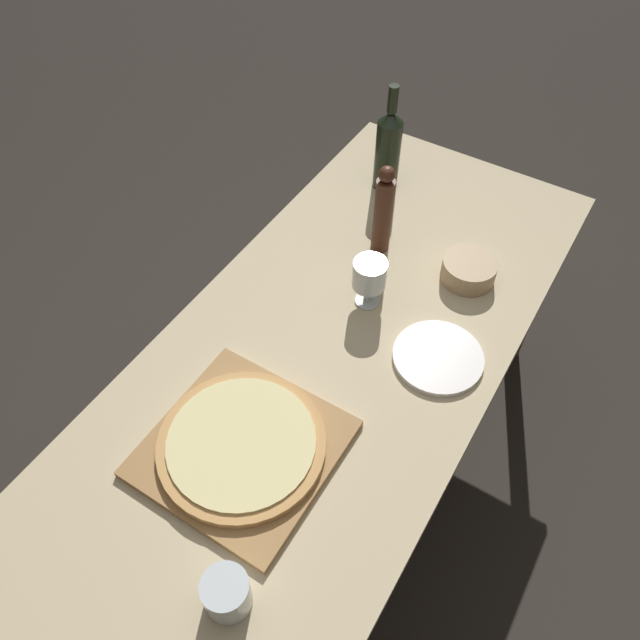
{
  "coord_description": "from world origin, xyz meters",
  "views": [
    {
      "loc": [
        0.45,
        -0.76,
        1.93
      ],
      "look_at": [
        -0.04,
        0.03,
        0.79
      ],
      "focal_mm": 35.0,
      "sensor_mm": 36.0,
      "label": 1
    }
  ],
  "objects_px": {
    "pepper_mill": "(383,211)",
    "small_bowl": "(469,270)",
    "wine_bottle": "(388,148)",
    "wine_glass": "(370,276)",
    "pizza": "(242,443)"
  },
  "relations": [
    {
      "from": "wine_bottle",
      "to": "wine_glass",
      "type": "distance_m",
      "value": 0.48
    },
    {
      "from": "pepper_mill",
      "to": "wine_glass",
      "type": "height_order",
      "value": "pepper_mill"
    },
    {
      "from": "wine_bottle",
      "to": "small_bowl",
      "type": "xyz_separation_m",
      "value": [
        0.37,
        -0.23,
        -0.1
      ]
    },
    {
      "from": "wine_glass",
      "to": "small_bowl",
      "type": "bearing_deg",
      "value": 49.35
    },
    {
      "from": "wine_glass",
      "to": "pizza",
      "type": "bearing_deg",
      "value": -92.7
    },
    {
      "from": "pepper_mill",
      "to": "wine_glass",
      "type": "relative_size",
      "value": 1.95
    },
    {
      "from": "pizza",
      "to": "wine_bottle",
      "type": "bearing_deg",
      "value": 99.73
    },
    {
      "from": "pizza",
      "to": "wine_glass",
      "type": "height_order",
      "value": "wine_glass"
    },
    {
      "from": "wine_bottle",
      "to": "small_bowl",
      "type": "bearing_deg",
      "value": -31.84
    },
    {
      "from": "pepper_mill",
      "to": "wine_bottle",
      "type": "bearing_deg",
      "value": 115.17
    },
    {
      "from": "wine_glass",
      "to": "wine_bottle",
      "type": "bearing_deg",
      "value": 113.0
    },
    {
      "from": "small_bowl",
      "to": "pepper_mill",
      "type": "bearing_deg",
      "value": -175.6
    },
    {
      "from": "pizza",
      "to": "wine_glass",
      "type": "xyz_separation_m",
      "value": [
        0.02,
        0.51,
        0.07
      ]
    },
    {
      "from": "wine_bottle",
      "to": "wine_glass",
      "type": "relative_size",
      "value": 2.36
    },
    {
      "from": "pepper_mill",
      "to": "small_bowl",
      "type": "height_order",
      "value": "pepper_mill"
    }
  ]
}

